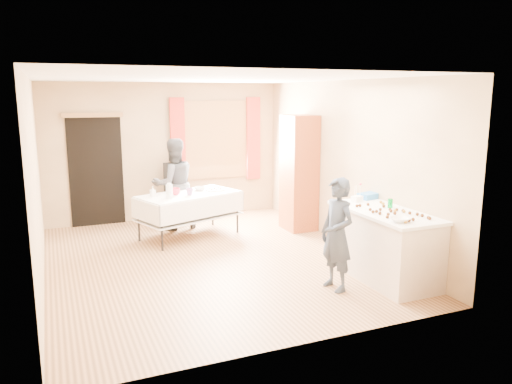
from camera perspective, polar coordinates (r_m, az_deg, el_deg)
name	(u,v)px	position (r m, az deg, el deg)	size (l,w,h in m)	color
floor	(210,260)	(7.41, -5.23, -7.80)	(4.50, 5.50, 0.02)	#9E7047
ceiling	(207,77)	(7.01, -5.62, 12.91)	(4.50, 5.50, 0.02)	white
wall_back	(166,152)	(9.74, -10.28, 4.55)	(4.50, 0.02, 2.60)	tan
wall_front	(299,215)	(4.58, 4.94, -2.64)	(4.50, 0.02, 2.60)	tan
wall_left	(35,183)	(6.79, -23.96, 0.95)	(0.02, 5.50, 2.60)	tan
wall_right	(345,164)	(8.05, 10.15, 3.20)	(0.02, 5.50, 2.60)	tan
window_frame	(216,140)	(9.94, -4.61, 5.98)	(1.32, 0.06, 1.52)	olive
window_pane	(216,140)	(9.93, -4.58, 5.97)	(1.20, 0.02, 1.40)	white
curtain_left	(178,141)	(9.68, -8.93, 5.75)	(0.28, 0.06, 1.65)	#B42F22
curtain_right	(253,139)	(10.16, -0.32, 6.13)	(0.28, 0.06, 1.65)	#B42F22
doorway	(96,171)	(9.56, -17.81, 2.26)	(0.95, 0.04, 2.00)	black
door_lintel	(93,115)	(9.43, -18.16, 8.36)	(1.05, 0.06, 0.08)	olive
cabinet	(299,173)	(8.85, 4.94, 2.18)	(0.50, 0.60, 2.03)	brown
counter	(384,244)	(6.77, 14.39, -5.82)	(0.77, 1.62, 0.91)	beige
party_table	(189,211)	(8.48, -7.63, -2.20)	(1.88, 1.39, 0.75)	black
chair	(177,205)	(9.55, -8.99, -1.43)	(0.52, 0.52, 1.11)	black
girl	(337,234)	(6.19, 9.25, -4.81)	(0.40, 0.55, 1.40)	#232B3D
woman	(174,184)	(8.97, -9.36, 0.88)	(0.84, 0.69, 1.62)	black
soda_can	(390,203)	(6.81, 15.09, -1.25)	(0.07, 0.07, 0.12)	#01912A
mixing_bowl	(399,220)	(6.10, 16.05, -3.06)	(0.26, 0.26, 0.05)	white
foam_block	(357,199)	(7.10, 11.47, -0.77)	(0.15, 0.10, 0.08)	white
blue_basket	(368,196)	(7.34, 12.73, -0.43)	(0.30, 0.20, 0.08)	blue
pitcher	(169,191)	(8.08, -9.88, 0.07)	(0.11, 0.11, 0.22)	silver
cup_red	(176,192)	(8.33, -9.17, 0.06)	(0.19, 0.19, 0.11)	#E42940
cup_rainbow	(190,192)	(8.28, -7.59, 0.03)	(0.14, 0.14, 0.11)	red
small_bowl	(200,189)	(8.67, -6.46, 0.39)	(0.22, 0.22, 0.06)	white
pastry_tray	(215,190)	(8.62, -4.67, 0.22)	(0.28, 0.20, 0.02)	white
bottle	(153,192)	(8.26, -11.72, 0.05)	(0.09, 0.09, 0.17)	white
cake_balls	(391,211)	(6.52, 15.18, -2.16)	(0.51, 1.11, 0.04)	#3F2314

